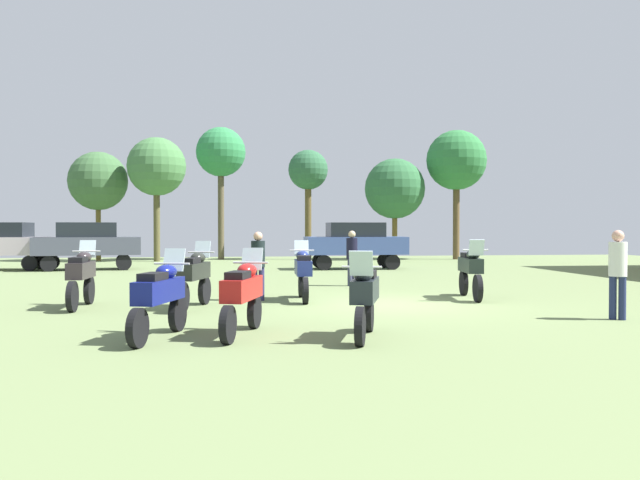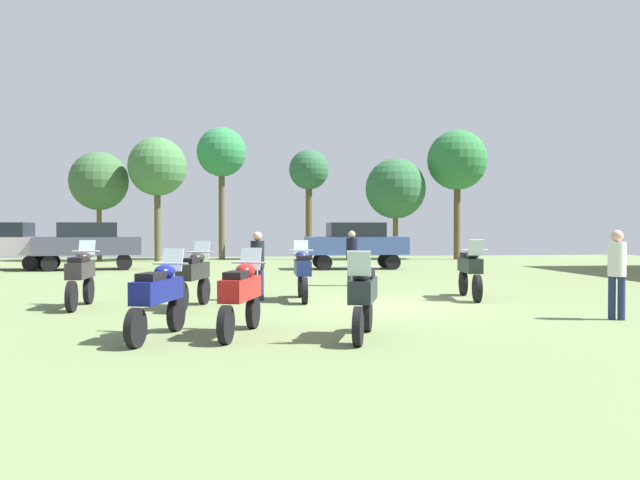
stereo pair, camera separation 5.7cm
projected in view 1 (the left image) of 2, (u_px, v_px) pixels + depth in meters
ground_plane at (393, 305)px, 15.58m from camera, size 44.00×52.00×0.02m
motorcycle_2 at (194, 275)px, 14.83m from camera, size 0.79×2.15×1.48m
motorcycle_3 at (303, 271)px, 16.43m from camera, size 0.62×2.20×1.47m
motorcycle_4 at (160, 295)px, 10.75m from camera, size 0.84×2.19×1.44m
motorcycle_5 at (243, 293)px, 11.08m from camera, size 0.84×2.18×1.44m
motorcycle_6 at (81, 275)px, 14.90m from camera, size 0.62×2.19×1.50m
motorcycle_7 at (471, 269)px, 16.80m from camera, size 0.67×2.30×1.50m
motorcycle_8 at (365, 295)px, 10.75m from camera, size 0.81×2.00×1.44m
car_2 at (87, 242)px, 28.23m from camera, size 4.54×2.48×2.00m
car_3 at (355, 242)px, 28.84m from camera, size 4.30×1.80×2.00m
person_1 at (618, 267)px, 12.98m from camera, size 0.48×0.48×1.74m
person_2 at (352, 254)px, 20.48m from camera, size 0.47×0.47×1.69m
person_3 at (258, 261)px, 16.38m from camera, size 0.38×0.38×1.69m
tree_1 at (157, 167)px, 35.22m from camera, size 3.07×3.07×6.53m
tree_2 at (98, 181)px, 35.82m from camera, size 3.13×3.13×5.85m
tree_3 at (221, 154)px, 37.14m from camera, size 2.74×2.74×7.35m
tree_4 at (456, 161)px, 37.59m from camera, size 3.36×3.36×7.26m
tree_6 at (308, 172)px, 37.38m from camera, size 2.22×2.22×6.13m
tree_7 at (395, 189)px, 37.35m from camera, size 3.36×3.36×5.64m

